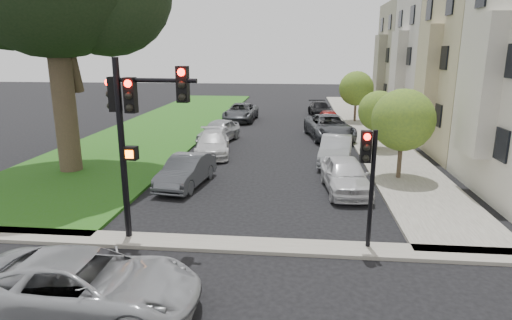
# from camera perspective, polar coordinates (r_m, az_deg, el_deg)

# --- Properties ---
(ground) EXTENTS (140.00, 140.00, 0.00)m
(ground) POSITION_cam_1_polar(r_m,az_deg,el_deg) (11.64, -2.56, -15.78)
(ground) COLOR black
(ground) RESTS_ON ground
(grass_strip) EXTENTS (8.00, 44.00, 0.12)m
(grass_strip) POSITION_cam_1_polar(r_m,az_deg,el_deg) (36.02, -11.33, 4.80)
(grass_strip) COLOR #295C21
(grass_strip) RESTS_ON ground
(sidewalk_right) EXTENTS (3.50, 44.00, 0.12)m
(sidewalk_right) POSITION_cam_1_polar(r_m,az_deg,el_deg) (34.85, 14.36, 4.32)
(sidewalk_right) COLOR slate
(sidewalk_right) RESTS_ON ground
(sidewalk_cross) EXTENTS (60.00, 1.00, 0.12)m
(sidewalk_cross) POSITION_cam_1_polar(r_m,az_deg,el_deg) (13.37, -1.31, -11.29)
(sidewalk_cross) COLOR slate
(sidewalk_cross) RESTS_ON ground
(house_b) EXTENTS (7.70, 7.55, 15.97)m
(house_b) POSITION_cam_1_polar(r_m,az_deg,el_deg) (27.74, 30.06, 14.73)
(house_b) COLOR tan
(house_b) RESTS_ON ground
(house_c) EXTENTS (7.70, 7.55, 15.97)m
(house_c) POSITION_cam_1_polar(r_m,az_deg,el_deg) (34.75, 24.98, 14.84)
(house_c) COLOR #AFA79A
(house_c) RESTS_ON ground
(house_d) EXTENTS (7.70, 7.55, 15.97)m
(house_d) POSITION_cam_1_polar(r_m,az_deg,el_deg) (41.93, 21.63, 14.84)
(house_d) COLOR slate
(house_d) RESTS_ON ground
(small_tree_a) EXTENTS (2.82, 2.82, 4.24)m
(small_tree_a) POSITION_cam_1_polar(r_m,az_deg,el_deg) (20.48, 19.01, 5.05)
(small_tree_a) COLOR #393027
(small_tree_a) RESTS_ON ground
(small_tree_b) EXTENTS (2.40, 2.40, 3.60)m
(small_tree_b) POSITION_cam_1_polar(r_m,az_deg,el_deg) (26.45, 16.02, 6.28)
(small_tree_b) COLOR #393027
(small_tree_b) RESTS_ON ground
(small_tree_c) EXTENTS (2.85, 2.85, 4.27)m
(small_tree_c) POSITION_cam_1_polar(r_m,az_deg,el_deg) (36.80, 13.23, 9.26)
(small_tree_c) COLOR #393027
(small_tree_c) RESTS_ON ground
(traffic_signal_main) EXTENTS (2.77, 0.72, 5.67)m
(traffic_signal_main) POSITION_cam_1_polar(r_m,az_deg,el_deg) (13.27, -15.87, 5.44)
(traffic_signal_main) COLOR black
(traffic_signal_main) RESTS_ON ground
(traffic_signal_secondary) EXTENTS (0.46, 0.37, 3.68)m
(traffic_signal_secondary) POSITION_cam_1_polar(r_m,az_deg,el_deg) (12.75, 14.79, -1.03)
(traffic_signal_secondary) COLOR black
(traffic_signal_secondary) RESTS_ON ground
(car_cross_near) EXTENTS (5.32, 2.55, 1.46)m
(car_cross_near) POSITION_cam_1_polar(r_m,az_deg,el_deg) (10.73, -21.97, -15.23)
(car_cross_near) COLOR #999BA0
(car_cross_near) RESTS_ON ground
(car_parked_0) EXTENTS (2.09, 4.45, 1.47)m
(car_parked_0) POSITION_cam_1_polar(r_m,az_deg,el_deg) (18.56, 11.83, -1.95)
(car_parked_0) COLOR silver
(car_parked_0) RESTS_ON ground
(car_parked_1) EXTENTS (2.16, 4.58, 1.45)m
(car_parked_1) POSITION_cam_1_polar(r_m,az_deg,el_deg) (23.18, 10.60, 1.33)
(car_parked_1) COLOR #999BA0
(car_parked_1) RESTS_ON ground
(car_parked_2) EXTENTS (3.59, 6.15, 1.61)m
(car_parked_2) POSITION_cam_1_polar(r_m,az_deg,el_deg) (29.77, 9.75, 4.37)
(car_parked_2) COLOR #3F4247
(car_parked_2) RESTS_ON ground
(car_parked_3) EXTENTS (1.64, 3.91, 1.32)m
(car_parked_3) POSITION_cam_1_polar(r_m,az_deg,el_deg) (34.40, 9.72, 5.45)
(car_parked_3) COLOR maroon
(car_parked_3) RESTS_ON ground
(car_parked_4) EXTENTS (2.34, 4.73, 1.32)m
(car_parked_4) POSITION_cam_1_polar(r_m,az_deg,el_deg) (40.05, 8.54, 6.73)
(car_parked_4) COLOR black
(car_parked_4) RESTS_ON ground
(car_parked_5) EXTENTS (1.99, 4.30, 1.36)m
(car_parked_5) POSITION_cam_1_polar(r_m,az_deg,el_deg) (19.19, -9.30, -1.46)
(car_parked_5) COLOR #3F4247
(car_parked_5) RESTS_ON ground
(car_parked_6) EXTENTS (2.59, 4.88, 1.35)m
(car_parked_6) POSITION_cam_1_polar(r_m,az_deg,el_deg) (24.76, -5.82, 2.20)
(car_parked_6) COLOR silver
(car_parked_6) RESTS_ON ground
(car_parked_7) EXTENTS (2.60, 4.63, 1.49)m
(car_parked_7) POSITION_cam_1_polar(r_m,az_deg,el_deg) (28.32, -4.98, 3.90)
(car_parked_7) COLOR #999BA0
(car_parked_7) RESTS_ON ground
(car_parked_8) EXTENTS (2.69, 5.46, 1.49)m
(car_parked_8) POSITION_cam_1_polar(r_m,az_deg,el_deg) (36.97, -2.05, 6.38)
(car_parked_8) COLOR #3F4247
(car_parked_8) RESTS_ON ground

